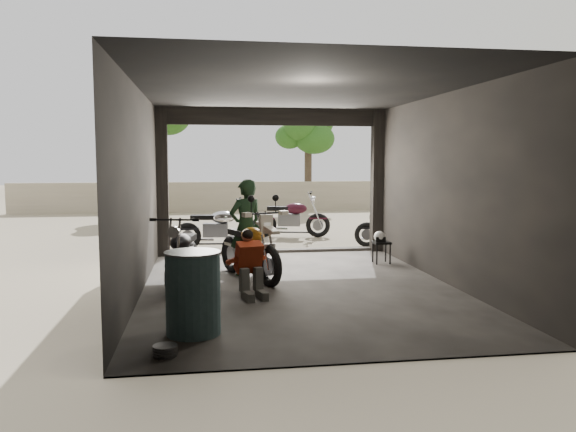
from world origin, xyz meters
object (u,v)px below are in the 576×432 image
object	(u,v)px
main_bike	(249,244)
outside_bike_b	(291,214)
outside_bike_c	(395,224)
helmet	(379,236)
outside_bike_a	(218,224)
sign_post	(425,181)
rider	(246,228)
stool	(381,245)
mechanic	(251,266)
left_bike	(183,250)
oil_drum	(193,294)

from	to	relation	value
main_bike	outside_bike_b	distance (m)	5.47
outside_bike_c	outside_bike_b	bearing A→B (deg)	54.98
helmet	outside_bike_b	bearing A→B (deg)	106.58
outside_bike_a	outside_bike_b	bearing A→B (deg)	-42.20
sign_post	helmet	bearing A→B (deg)	-122.60
outside_bike_a	rider	xyz separation A→B (m)	(0.42, -3.12, 0.27)
outside_bike_b	sign_post	xyz separation A→B (m)	(2.52, -3.08, 1.00)
outside_bike_a	stool	world-z (taller)	outside_bike_a
outside_bike_a	outside_bike_c	world-z (taller)	outside_bike_a
helmet	mechanic	bearing A→B (deg)	-137.63
mechanic	stool	xyz separation A→B (m)	(2.83, 2.42, -0.11)
mechanic	outside_bike_b	bearing A→B (deg)	62.02
left_bike	rider	bearing A→B (deg)	38.90
left_bike	rider	distance (m)	1.28
sign_post	stool	bearing A→B (deg)	-121.93
main_bike	outside_bike_a	bearing A→B (deg)	74.55
left_bike	mechanic	distance (m)	1.52
helmet	oil_drum	world-z (taller)	oil_drum
outside_bike_b	stool	xyz separation A→B (m)	(1.18, -4.17, -0.23)
rider	stool	world-z (taller)	rider
main_bike	rider	distance (m)	0.40
outside_bike_a	sign_post	size ratio (longest dim) A/B	0.74
outside_bike_c	mechanic	world-z (taller)	outside_bike_c
helmet	oil_drum	xyz separation A→B (m)	(-3.61, -4.08, -0.06)
left_bike	outside_bike_a	distance (m)	3.76
left_bike	main_bike	bearing A→B (deg)	24.13
mechanic	main_bike	bearing A→B (deg)	72.49
main_bike	oil_drum	distance (m)	3.17
mechanic	sign_post	bearing A→B (deg)	26.13
main_bike	stool	bearing A→B (deg)	-1.69
outside_bike_c	outside_bike_a	bearing A→B (deg)	94.77
main_bike	oil_drum	xyz separation A→B (m)	(-0.92, -3.03, -0.12)
helmet	sign_post	size ratio (longest dim) A/B	0.10
rider	helmet	distance (m)	2.84
outside_bike_b	helmet	bearing A→B (deg)	-152.60
main_bike	rider	world-z (taller)	rider
left_bike	sign_post	bearing A→B (deg)	36.05
outside_bike_b	oil_drum	bearing A→B (deg)	175.59
main_bike	stool	distance (m)	2.95
main_bike	helmet	distance (m)	2.89
outside_bike_b	rider	bearing A→B (deg)	174.32
mechanic	oil_drum	world-z (taller)	oil_drum
outside_bike_a	oil_drum	bearing A→B (deg)	-178.03
left_bike	sign_post	xyz separation A→B (m)	(5.22, 2.41, 1.03)
mechanic	sign_post	distance (m)	5.56
outside_bike_b	stool	world-z (taller)	outside_bike_b
rider	outside_bike_b	bearing A→B (deg)	-130.44
rider	oil_drum	xyz separation A→B (m)	(-0.89, -3.35, -0.37)
sign_post	mechanic	bearing A→B (deg)	-120.85
rider	oil_drum	distance (m)	3.48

